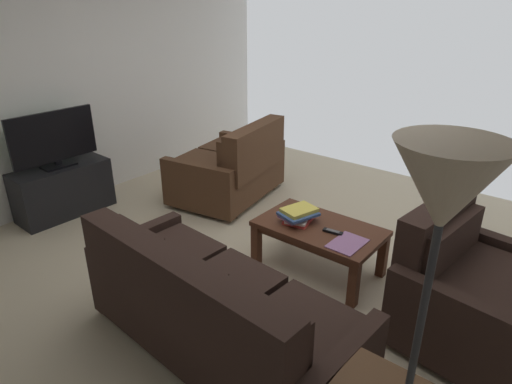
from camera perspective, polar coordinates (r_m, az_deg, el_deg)
The scene contains 12 objects.
ground_plane at distance 3.87m, azimuth 1.45°, elevation -9.77°, with size 5.26×5.65×0.01m, color beige.
wall_right at distance 5.32m, azimuth -22.09°, elevation 12.67°, with size 0.12×5.65×2.52m, color white.
sofa_main at distance 2.85m, azimuth -5.69°, elevation -14.78°, with size 1.93×0.91×0.85m.
loveseat_near at distance 5.02m, azimuth -3.12°, elevation 3.13°, with size 1.08×1.36×0.90m.
coffee_table at distance 3.71m, azimuth 8.12°, elevation -5.26°, with size 1.01×0.59×0.42m.
floor_lamp at distance 1.49m, azimuth 22.60°, elevation -3.10°, with size 0.35×0.35×1.76m.
tv_stand at distance 5.10m, azimuth -23.50°, elevation 0.22°, with size 0.42×0.97×0.54m.
flat_tv at distance 4.92m, azimuth -24.58°, elevation 6.25°, with size 0.21×0.87×0.57m.
armchair_side at distance 3.28m, azimuth 25.87°, elevation -11.46°, with size 0.97×1.06×0.90m.
book_stack at distance 3.70m, azimuth 5.49°, elevation -2.93°, with size 0.31×0.35×0.12m.
tv_remote at distance 3.59m, azimuth 9.84°, elevation -5.05°, with size 0.16×0.06×0.02m.
loose_magazine at distance 3.46m, azimuth 11.66°, elevation -6.48°, with size 0.22×0.31×0.01m, color #996699.
Camera 1 is at (-1.95, 2.57, 2.14)m, focal length 31.15 mm.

